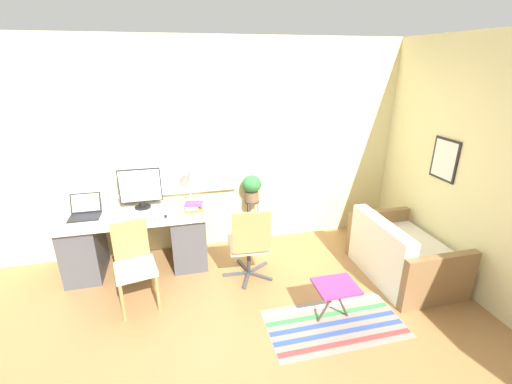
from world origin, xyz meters
TOP-DOWN VIEW (x-y plane):
  - ground_plane at (0.00, 0.00)m, footprint 14.00×14.00m
  - wall_back_with_window at (-0.02, 0.76)m, footprint 9.00×0.12m
  - wall_right_with_picture at (2.50, -0.00)m, footprint 0.08×9.00m
  - desk at (-1.07, 0.34)m, footprint 1.69×0.68m
  - laptop at (-1.61, 0.43)m, footprint 0.33×0.31m
  - monitor at (-0.98, 0.52)m, footprint 0.49×0.19m
  - keyboard at (-0.97, 0.16)m, footprint 0.38×0.13m
  - mouse at (-0.71, 0.17)m, footprint 0.04×0.06m
  - desk_lamp at (-0.39, 0.49)m, footprint 0.15×0.15m
  - book_stack at (-0.38, 0.27)m, footprint 0.23×0.19m
  - desk_chair_wooden at (-1.04, -0.33)m, footprint 0.46×0.47m
  - office_chair_swivel at (0.20, -0.20)m, footprint 0.58×0.60m
  - couch_loveseat at (1.95, -0.56)m, footprint 0.84×1.22m
  - plant_stand at (0.42, 0.62)m, footprint 0.20×0.20m
  - potted_plant at (0.42, 0.62)m, footprint 0.26×0.26m
  - floor_rug_striped at (0.84, -1.14)m, footprint 1.34×0.70m
  - folding_stool at (0.86, -1.07)m, footprint 0.40×0.34m

SIDE VIEW (x-z plane):
  - ground_plane at x=0.00m, z-range 0.00..0.00m
  - floor_rug_striped at x=0.84m, z-range 0.00..0.01m
  - couch_loveseat at x=1.95m, z-range -0.10..0.63m
  - folding_stool at x=0.86m, z-range 0.16..0.57m
  - desk at x=-1.07m, z-range 0.02..0.75m
  - office_chair_swivel at x=0.20m, z-range 0.01..0.93m
  - desk_chair_wooden at x=-1.04m, z-range 0.04..0.93m
  - plant_stand at x=0.42m, z-range 0.21..0.86m
  - keyboard at x=-0.97m, z-range 0.73..0.74m
  - mouse at x=-0.71m, z-range 0.73..0.76m
  - laptop at x=-1.61m, z-range 0.66..0.90m
  - book_stack at x=-0.38m, z-range 0.73..0.83m
  - potted_plant at x=0.42m, z-range 0.67..1.02m
  - monitor at x=-0.98m, z-range 0.73..1.23m
  - desk_lamp at x=-0.39m, z-range 0.86..1.35m
  - wall_right_with_picture at x=2.50m, z-range 0.00..2.70m
  - wall_back_with_window at x=-0.02m, z-range 0.00..2.70m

